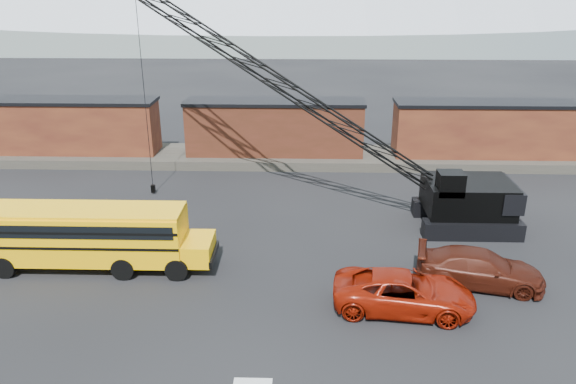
{
  "coord_description": "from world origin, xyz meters",
  "views": [
    {
      "loc": [
        2.24,
        -20.13,
        13.74
      ],
      "look_at": [
        1.44,
        7.59,
        3.0
      ],
      "focal_mm": 35.0,
      "sensor_mm": 36.0,
      "label": 1
    }
  ],
  "objects_px": {
    "school_bus": "(90,235)",
    "red_pickup": "(404,292)",
    "crawler_crane": "(288,89)",
    "maroon_suv": "(480,268)"
  },
  "relations": [
    {
      "from": "red_pickup",
      "to": "crawler_crane",
      "type": "relative_size",
      "value": 0.27
    },
    {
      "from": "crawler_crane",
      "to": "red_pickup",
      "type": "bearing_deg",
      "value": -64.47
    },
    {
      "from": "maroon_suv",
      "to": "school_bus",
      "type": "bearing_deg",
      "value": 98.76
    },
    {
      "from": "red_pickup",
      "to": "maroon_suv",
      "type": "xyz_separation_m",
      "value": [
        3.95,
        2.23,
        -0.0
      ]
    },
    {
      "from": "school_bus",
      "to": "crawler_crane",
      "type": "bearing_deg",
      "value": 39.65
    },
    {
      "from": "school_bus",
      "to": "red_pickup",
      "type": "relative_size",
      "value": 1.9
    },
    {
      "from": "red_pickup",
      "to": "crawler_crane",
      "type": "distance_m",
      "value": 14.18
    },
    {
      "from": "school_bus",
      "to": "maroon_suv",
      "type": "bearing_deg",
      "value": -3.48
    },
    {
      "from": "school_bus",
      "to": "crawler_crane",
      "type": "height_order",
      "value": "crawler_crane"
    },
    {
      "from": "school_bus",
      "to": "red_pickup",
      "type": "height_order",
      "value": "school_bus"
    }
  ]
}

